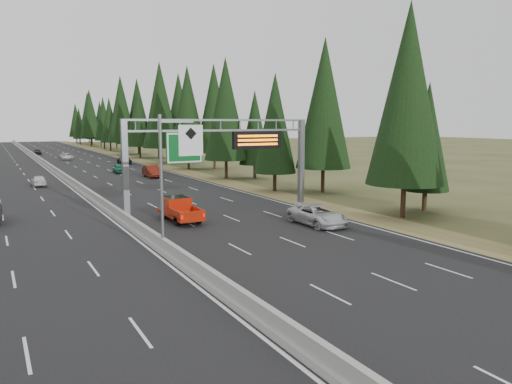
# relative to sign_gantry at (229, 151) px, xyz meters

# --- Properties ---
(road) EXTENTS (32.00, 260.00, 0.08)m
(road) POSITION_rel_sign_gantry_xyz_m (-8.92, 45.12, -5.23)
(road) COLOR black
(road) RESTS_ON ground
(shoulder_right) EXTENTS (3.60, 260.00, 0.06)m
(shoulder_right) POSITION_rel_sign_gantry_xyz_m (8.88, 45.12, -5.24)
(shoulder_right) COLOR olive
(shoulder_right) RESTS_ON ground
(median_barrier) EXTENTS (0.70, 260.00, 0.85)m
(median_barrier) POSITION_rel_sign_gantry_xyz_m (-8.92, 45.12, -4.85)
(median_barrier) COLOR gray
(median_barrier) RESTS_ON road
(sign_gantry) EXTENTS (16.75, 0.98, 7.80)m
(sign_gantry) POSITION_rel_sign_gantry_xyz_m (0.00, 0.00, 0.00)
(sign_gantry) COLOR slate
(sign_gantry) RESTS_ON road
(hov_sign_pole) EXTENTS (2.80, 0.50, 8.00)m
(hov_sign_pole) POSITION_rel_sign_gantry_xyz_m (-8.33, -9.92, -0.54)
(hov_sign_pole) COLOR slate
(hov_sign_pole) RESTS_ON road
(tree_row_right) EXTENTS (12.30, 243.88, 18.77)m
(tree_row_right) POSITION_rel_sign_gantry_xyz_m (12.84, 41.68, 3.99)
(tree_row_right) COLOR black
(tree_row_right) RESTS_ON ground
(silver_minivan) EXTENTS (2.50, 5.33, 1.47)m
(silver_minivan) POSITION_rel_sign_gantry_xyz_m (3.57, -7.80, -4.45)
(silver_minivan) COLOR silver
(silver_minivan) RESTS_ON road
(red_pickup) EXTENTS (1.96, 5.50, 1.79)m
(red_pickup) POSITION_rel_sign_gantry_xyz_m (-4.89, -1.15, -4.20)
(red_pickup) COLOR black
(red_pickup) RESTS_ON road
(car_ahead_green) EXTENTS (2.05, 4.34, 1.43)m
(car_ahead_green) POSITION_rel_sign_gantry_xyz_m (-0.43, 37.49, -4.47)
(car_ahead_green) COLOR #145B3F
(car_ahead_green) RESTS_ON road
(car_ahead_dkred) EXTENTS (1.85, 4.92, 1.60)m
(car_ahead_dkred) POSITION_rel_sign_gantry_xyz_m (2.18, 29.59, -4.39)
(car_ahead_dkred) COLOR #60180D
(car_ahead_dkred) RESTS_ON road
(car_ahead_dkgrey) EXTENTS (2.29, 5.09, 1.45)m
(car_ahead_dkgrey) POSITION_rel_sign_gantry_xyz_m (4.20, 53.73, -4.46)
(car_ahead_dkgrey) COLOR black
(car_ahead_dkgrey) RESTS_ON road
(car_ahead_white) EXTENTS (2.28, 4.76, 1.31)m
(car_ahead_white) POSITION_rel_sign_gantry_xyz_m (-3.70, 69.67, -4.53)
(car_ahead_white) COLOR silver
(car_ahead_white) RESTS_ON road
(car_ahead_far) EXTENTS (1.67, 4.09, 1.39)m
(car_ahead_far) POSITION_rel_sign_gantry_xyz_m (-7.42, 89.94, -4.49)
(car_ahead_far) COLOR black
(car_ahead_far) RESTS_ON road
(car_onc_white) EXTENTS (1.59, 3.84, 1.30)m
(car_onc_white) POSITION_rel_sign_gantry_xyz_m (-12.54, 26.56, -4.54)
(car_onc_white) COLOR silver
(car_onc_white) RESTS_ON road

